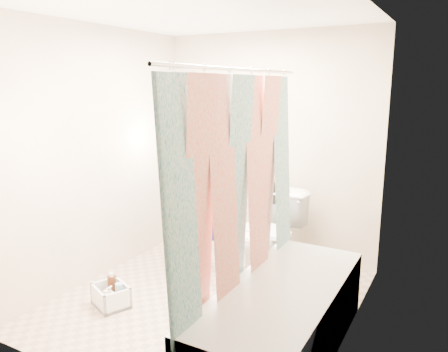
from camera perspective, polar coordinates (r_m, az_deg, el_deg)
The scene contains 14 objects.
floor at distance 4.00m, azimuth -2.08°, elevation -15.75°, with size 2.60×2.60×0.00m, color tan.
ceiling at distance 3.58m, azimuth -2.38°, elevation 20.62°, with size 2.40×2.60×0.02m, color white.
wall_back at distance 4.75m, azimuth 5.89°, elevation 3.91°, with size 2.40×0.02×2.40m, color beige.
wall_front at distance 2.60m, azimuth -17.12°, elevation -3.25°, with size 2.40×0.02×2.40m, color beige.
wall_left at distance 4.34m, azimuth -15.96°, elevation 2.74°, with size 0.02×2.60×2.40m, color beige.
wall_right at distance 3.17m, azimuth 16.73°, elevation -0.57°, with size 0.02×2.60×2.40m, color beige.
bathtub at distance 3.21m, azimuth 7.54°, elevation -17.88°, with size 0.70×1.75×0.50m.
curtain_rod at distance 2.92m, azimuth 2.25°, elevation 13.72°, with size 0.02×0.02×1.90m, color silver.
shower_curtain at distance 3.04m, azimuth 2.11°, elevation -4.09°, with size 0.06×1.75×1.80m, color silver.
toilet at distance 4.34m, azimuth 6.06°, elevation -7.67°, with size 0.45×0.80×0.81m, color white.
tank_lid at distance 4.21m, azimuth 5.16°, elevation -7.25°, with size 0.50×0.22×0.04m, color white.
tank_internals at distance 4.43m, azimuth 7.09°, elevation -1.96°, with size 0.20×0.07×0.27m.
plumber at distance 4.20m, azimuth -3.90°, elevation -1.53°, with size 0.64×0.42×1.76m, color #1010A0.
cleaning_caddy at distance 3.96m, azimuth -14.49°, elevation -15.05°, with size 0.38×0.35×0.23m.
Camera 1 is at (1.83, -3.04, 1.86)m, focal length 35.00 mm.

